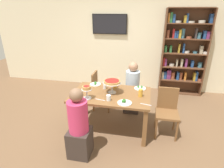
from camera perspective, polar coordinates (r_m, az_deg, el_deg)
ground_plane at (r=3.70m, az=-0.31°, el=-13.43°), size 12.00×12.00×0.00m
rear_partition at (r=5.23m, az=4.69°, el=13.92°), size 8.00×0.12×2.80m
dining_table at (r=3.37m, az=-0.34°, el=-4.54°), size 1.42×0.91×0.74m
bookshelf at (r=5.13m, az=21.50°, el=9.23°), size 1.15×0.30×2.21m
television at (r=5.17m, az=-0.78°, el=18.24°), size 0.94×0.05×0.52m
diner_far_right at (r=4.05m, az=6.32°, el=-2.20°), size 0.34×0.34×1.15m
diner_near_left at (r=2.89m, az=-10.31°, el=-13.47°), size 0.34×0.34×1.15m
chair_far_left at (r=4.15m, az=-3.91°, el=-1.55°), size 0.40×0.40×0.87m
chair_head_east at (r=3.48m, az=16.86°, el=-7.60°), size 0.40×0.40×0.87m
deep_dish_pizza_stand at (r=3.28m, az=0.01°, el=0.44°), size 0.33×0.33×0.24m
personal_pizza_stand at (r=3.11m, az=-7.92°, el=-1.83°), size 0.18×0.18×0.23m
salad_plate_near_diner at (r=3.72m, az=-5.21°, el=0.01°), size 0.22×0.22×0.07m
salad_plate_far_diner at (r=3.56m, az=8.77°, el=-1.28°), size 0.22×0.22×0.06m
salad_plate_spare at (r=3.00m, az=3.89°, el=-5.74°), size 0.23×0.23×0.07m
beer_glass_amber_tall at (r=3.13m, az=-11.56°, el=-3.74°), size 0.07×0.07×0.15m
beer_glass_amber_short at (r=3.23m, az=8.92°, el=-2.76°), size 0.08×0.08×0.14m
beer_glass_amber_spare at (r=3.54m, az=0.93°, el=0.10°), size 0.08×0.08×0.17m
water_glass_clear_near at (r=3.50m, az=-2.31°, el=-0.62°), size 0.06×0.06×0.12m
water_glass_clear_far at (r=3.07m, az=-1.06°, el=-4.35°), size 0.07×0.07×0.10m
cutlery_fork_near at (r=3.11m, az=-3.69°, el=-4.94°), size 0.18×0.05×0.00m
cutlery_knife_near at (r=3.68m, az=-0.79°, el=-0.41°), size 0.17×0.08×0.00m
cutlery_fork_far at (r=3.01m, az=10.54°, el=-6.31°), size 0.18×0.06×0.00m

